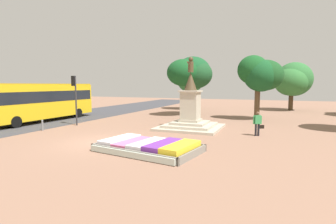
{
  "coord_description": "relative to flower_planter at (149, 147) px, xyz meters",
  "views": [
    {
      "loc": [
        9.03,
        -12.02,
        3.24
      ],
      "look_at": [
        2.72,
        3.39,
        1.5
      ],
      "focal_mm": 28.0,
      "sensor_mm": 36.0,
      "label": 1
    }
  ],
  "objects": [
    {
      "name": "park_tree_street_side",
      "position": [
        7.58,
        25.17,
        3.57
      ],
      "size": [
        4.55,
        5.19,
        6.06
      ],
      "color": "#4C3823",
      "rests_on": "ground_plane"
    },
    {
      "name": "ground_plane",
      "position": [
        -3.44,
        0.8,
        -0.23
      ],
      "size": [
        94.24,
        94.24,
        0.0
      ],
      "primitive_type": "plane",
      "color": "#8C6651"
    },
    {
      "name": "city_bus",
      "position": [
        -13.57,
        5.58,
        1.69
      ],
      "size": [
        2.65,
        11.45,
        3.34
      ],
      "color": "gold",
      "rests_on": "ground_plane"
    },
    {
      "name": "park_tree_far_left",
      "position": [
        -4.93,
        21.67,
        3.93
      ],
      "size": [
        3.86,
        3.62,
        5.92
      ],
      "color": "brown",
      "rests_on": "ground_plane"
    },
    {
      "name": "park_tree_distant",
      "position": [
        4.27,
        14.29,
        3.96
      ],
      "size": [
        4.08,
        3.41,
        5.93
      ],
      "color": "brown",
      "rests_on": "ground_plane"
    },
    {
      "name": "park_tree_far_right",
      "position": [
        -2.65,
        15.29,
        4.22
      ],
      "size": [
        4.44,
        4.92,
        6.2
      ],
      "color": "#4C3823",
      "rests_on": "ground_plane"
    },
    {
      "name": "pedestrian_with_handbag",
      "position": [
        4.64,
        6.13,
        0.63
      ],
      "size": [
        0.67,
        0.45,
        1.56
      ],
      "color": "black",
      "rests_on": "ground_plane"
    },
    {
      "name": "flower_planter",
      "position": [
        0.0,
        0.0,
        0.0
      ],
      "size": [
        5.31,
        3.65,
        0.56
      ],
      "color": "#38281C",
      "rests_on": "ground_plane"
    },
    {
      "name": "traffic_light_mid_block",
      "position": [
        -9.18,
        5.27,
        2.52
      ],
      "size": [
        0.42,
        0.31,
        3.94
      ],
      "color": "#2D2D33",
      "rests_on": "ground_plane"
    },
    {
      "name": "statue_monument",
      "position": [
        -0.17,
        7.23,
        0.82
      ],
      "size": [
        4.45,
        4.45,
        5.25
      ],
      "color": "#B4AA96",
      "rests_on": "ground_plane"
    },
    {
      "name": "kerb_bollard_mid_b",
      "position": [
        -9.62,
        2.4,
        0.18
      ],
      "size": [
        0.14,
        0.14,
        0.78
      ],
      "color": "slate",
      "rests_on": "ground_plane"
    }
  ]
}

